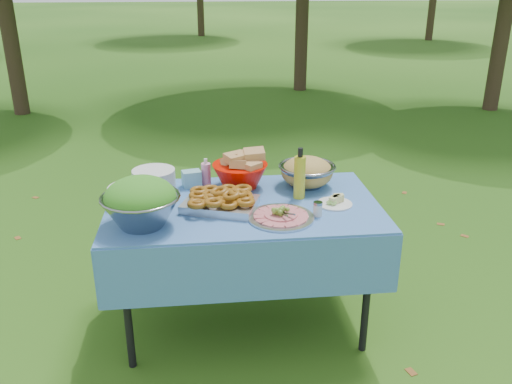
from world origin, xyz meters
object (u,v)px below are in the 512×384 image
Objects in this scene: plate_stack at (154,179)px; oil_bottle at (300,173)px; bread_bowl at (240,169)px; picnic_table at (244,266)px; charcuterie_platter at (281,211)px; salad_bowl at (141,202)px; pasta_bowl_steel at (307,172)px.

plate_stack is 0.86× the size of oil_bottle.
oil_bottle is at bearing -33.04° from bread_bowl.
picnic_table is 0.50m from charcuterie_platter.
salad_bowl is 1.02m from pasta_bowl_steel.
bread_bowl is at bearing 42.12° from salad_bowl.
plate_stack reaches higher than picnic_table.
salad_bowl is 1.55× the size of plate_stack.
salad_bowl is 1.17× the size of pasta_bowl_steel.
oil_bottle is at bearing 10.39° from picnic_table.
picnic_table is 0.76m from salad_bowl.
charcuterie_platter is (0.67, -0.50, -0.02)m from plate_stack.
salad_bowl is at bearing -137.88° from bread_bowl.
plate_stack is at bearing 176.03° from pasta_bowl_steel.
salad_bowl is at bearing -179.29° from charcuterie_platter.
picnic_table is at bearing -149.07° from pasta_bowl_steel.
oil_bottle reaches higher than salad_bowl.
salad_bowl reaches higher than charcuterie_platter.
bread_bowl is (0.52, 0.47, -0.02)m from salad_bowl.
bread_bowl reaches higher than plate_stack.
oil_bottle is (-0.08, -0.18, 0.06)m from pasta_bowl_steel.
pasta_bowl_steel is at bearing -3.69° from bread_bowl.
salad_bowl is 0.52m from plate_stack.
bread_bowl is at bearing 176.31° from pasta_bowl_steel.
bread_bowl is 0.39m from pasta_bowl_steel.
bread_bowl is at bearing 146.96° from oil_bottle.
plate_stack is at bearing 143.03° from charcuterie_platter.
oil_bottle reaches higher than pasta_bowl_steel.
oil_bottle is (0.31, -0.20, 0.04)m from bread_bowl.
charcuterie_platter is 0.32m from oil_bottle.
bread_bowl is 0.50m from charcuterie_platter.
bread_bowl reaches higher than picnic_table.
salad_bowl is 0.71m from bread_bowl.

